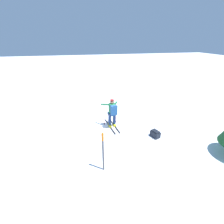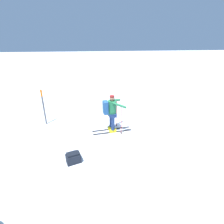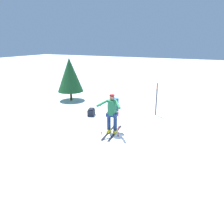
% 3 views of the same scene
% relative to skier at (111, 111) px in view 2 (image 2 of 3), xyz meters
% --- Properties ---
extents(ground_plane, '(80.00, 80.00, 0.00)m').
position_rel_skier_xyz_m(ground_plane, '(-0.14, -0.30, -0.93)').
color(ground_plane, white).
extents(skier, '(1.71, 0.97, 1.59)m').
position_rel_skier_xyz_m(skier, '(0.00, 0.00, 0.00)').
color(skier, black).
rests_on(skier, ground_plane).
extents(dropped_backpack, '(0.53, 0.43, 0.36)m').
position_rel_skier_xyz_m(dropped_backpack, '(1.44, 1.87, -0.76)').
color(dropped_backpack, black).
rests_on(dropped_backpack, ground_plane).
extents(trail_marker, '(0.08, 0.08, 1.64)m').
position_rel_skier_xyz_m(trail_marker, '(2.92, -1.00, 0.02)').
color(trail_marker, '#4C4C51').
rests_on(trail_marker, ground_plane).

